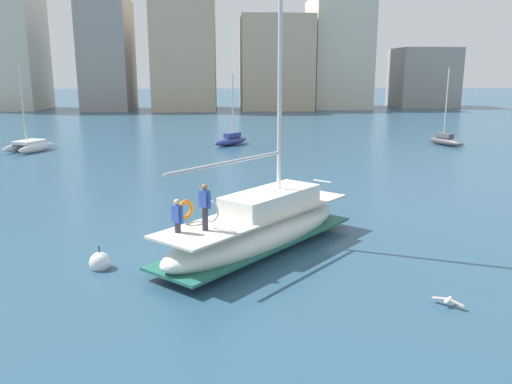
{
  "coord_description": "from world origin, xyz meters",
  "views": [
    {
      "loc": [
        -0.86,
        -19.27,
        6.58
      ],
      "look_at": [
        0.46,
        1.28,
        1.8
      ],
      "focal_mm": 36.24,
      "sensor_mm": 36.0,
      "label": 1
    }
  ],
  "objects_px": {
    "main_sailboat": "(261,227)",
    "moored_sloop_near": "(30,145)",
    "moored_sloop_far": "(446,140)",
    "mooring_buoy": "(100,262)",
    "seagull": "(448,301)",
    "moored_catamaran": "(231,140)"
  },
  "relations": [
    {
      "from": "moored_sloop_near",
      "to": "seagull",
      "type": "relative_size",
      "value": 9.8
    },
    {
      "from": "moored_catamaran",
      "to": "mooring_buoy",
      "type": "relative_size",
      "value": 6.69
    },
    {
      "from": "seagull",
      "to": "mooring_buoy",
      "type": "bearing_deg",
      "value": 161.2
    },
    {
      "from": "moored_sloop_far",
      "to": "seagull",
      "type": "distance_m",
      "value": 35.79
    },
    {
      "from": "main_sailboat",
      "to": "mooring_buoy",
      "type": "relative_size",
      "value": 12.26
    },
    {
      "from": "main_sailboat",
      "to": "mooring_buoy",
      "type": "height_order",
      "value": "main_sailboat"
    },
    {
      "from": "moored_sloop_far",
      "to": "mooring_buoy",
      "type": "height_order",
      "value": "moored_sloop_far"
    },
    {
      "from": "main_sailboat",
      "to": "moored_catamaran",
      "type": "xyz_separation_m",
      "value": [
        -0.61,
        28.99,
        -0.41
      ]
    },
    {
      "from": "moored_sloop_near",
      "to": "moored_catamaran",
      "type": "height_order",
      "value": "moored_sloop_near"
    },
    {
      "from": "moored_sloop_far",
      "to": "main_sailboat",
      "type": "bearing_deg",
      "value": -124.75
    },
    {
      "from": "moored_sloop_near",
      "to": "seagull",
      "type": "distance_m",
      "value": 38.93
    },
    {
      "from": "moored_sloop_far",
      "to": "mooring_buoy",
      "type": "bearing_deg",
      "value": -130.33
    },
    {
      "from": "moored_catamaran",
      "to": "main_sailboat",
      "type": "bearing_deg",
      "value": -88.79
    },
    {
      "from": "main_sailboat",
      "to": "moored_sloop_near",
      "type": "relative_size",
      "value": 1.58
    },
    {
      "from": "main_sailboat",
      "to": "moored_catamaran",
      "type": "distance_m",
      "value": 29.0
    },
    {
      "from": "moored_sloop_far",
      "to": "seagull",
      "type": "relative_size",
      "value": 9.14
    },
    {
      "from": "moored_sloop_near",
      "to": "main_sailboat",
      "type": "bearing_deg",
      "value": -55.85
    },
    {
      "from": "moored_sloop_far",
      "to": "mooring_buoy",
      "type": "relative_size",
      "value": 7.25
    },
    {
      "from": "main_sailboat",
      "to": "seagull",
      "type": "distance_m",
      "value": 7.29
    },
    {
      "from": "seagull",
      "to": "mooring_buoy",
      "type": "distance_m",
      "value": 11.28
    },
    {
      "from": "moored_sloop_far",
      "to": "mooring_buoy",
      "type": "xyz_separation_m",
      "value": [
        -24.82,
        -29.24,
        -0.28
      ]
    },
    {
      "from": "seagull",
      "to": "mooring_buoy",
      "type": "height_order",
      "value": "mooring_buoy"
    }
  ]
}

